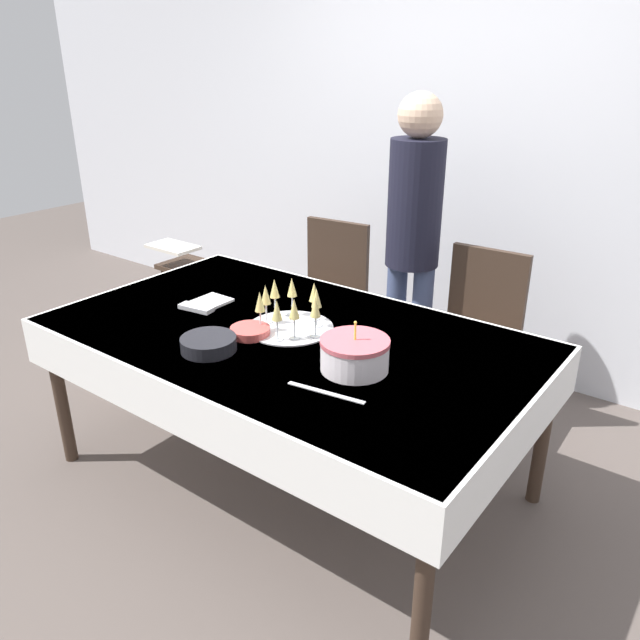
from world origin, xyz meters
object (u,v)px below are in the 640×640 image
(plate_stack_main, at_px, (209,344))
(plate_stack_dessert, at_px, (250,331))
(dining_chair_far_left, at_px, (328,296))
(birthday_cake, at_px, (355,354))
(high_chair, at_px, (185,276))
(gift_bag, at_px, (155,352))
(dining_chair_far_right, at_px, (475,336))
(champagne_tray, at_px, (290,310))
(person_standing, at_px, (414,227))

(plate_stack_main, bearing_deg, plate_stack_dessert, 80.93)
(dining_chair_far_left, xyz_separation_m, birthday_cake, (0.88, -1.04, 0.29))
(birthday_cake, relative_size, plate_stack_main, 1.17)
(high_chair, relative_size, gift_bag, 2.35)
(dining_chair_far_right, relative_size, birthday_cake, 3.67)
(birthday_cake, height_order, high_chair, birthday_cake)
(plate_stack_main, distance_m, gift_bag, 1.48)
(champagne_tray, relative_size, plate_stack_dessert, 2.22)
(dining_chair_far_left, distance_m, gift_bag, 1.13)
(dining_chair_far_right, distance_m, plate_stack_dessert, 1.22)
(dining_chair_far_left, bearing_deg, person_standing, 3.78)
(birthday_cake, relative_size, champagne_tray, 0.69)
(dining_chair_far_right, height_order, plate_stack_main, dining_chair_far_right)
(plate_stack_dessert, xyz_separation_m, person_standing, (0.16, 1.08, 0.24))
(champagne_tray, bearing_deg, gift_bag, 168.75)
(birthday_cake, xyz_separation_m, champagne_tray, (-0.43, 0.15, 0.02))
(high_chair, bearing_deg, dining_chair_far_left, 9.66)
(plate_stack_main, relative_size, high_chair, 0.31)
(dining_chair_far_left, bearing_deg, plate_stack_main, -75.27)
(plate_stack_dessert, relative_size, high_chair, 0.24)
(dining_chair_far_right, xyz_separation_m, person_standing, (-0.41, 0.03, 0.50))
(champagne_tray, bearing_deg, dining_chair_far_right, 61.76)
(birthday_cake, bearing_deg, dining_chair_far_right, 87.60)
(birthday_cake, distance_m, plate_stack_main, 0.60)
(birthday_cake, height_order, champagne_tray, birthday_cake)
(plate_stack_dessert, height_order, gift_bag, plate_stack_dessert)
(plate_stack_dessert, bearing_deg, plate_stack_main, -99.07)
(dining_chair_far_right, bearing_deg, champagne_tray, -118.24)
(birthday_cake, xyz_separation_m, gift_bag, (-1.74, 0.41, -0.67))
(high_chair, bearing_deg, champagne_tray, -25.35)
(dining_chair_far_right, distance_m, birthday_cake, 1.08)
(dining_chair_far_left, height_order, high_chair, dining_chair_far_left)
(plate_stack_main, height_order, gift_bag, plate_stack_main)
(person_standing, bearing_deg, dining_chair_far_left, -176.22)
(champagne_tray, bearing_deg, dining_chair_far_left, 116.83)
(champagne_tray, relative_size, gift_bag, 1.24)
(champagne_tray, relative_size, plate_stack_main, 1.68)
(dining_chair_far_left, distance_m, dining_chair_far_right, 0.93)
(plate_stack_dessert, bearing_deg, dining_chair_far_right, 61.64)
(plate_stack_main, distance_m, plate_stack_dessert, 0.21)
(dining_chair_far_left, distance_m, person_standing, 0.72)
(dining_chair_far_left, distance_m, champagne_tray, 1.05)
(plate_stack_dessert, xyz_separation_m, high_chair, (-1.41, 0.87, -0.29))
(plate_stack_main, xyz_separation_m, plate_stack_dessert, (0.03, 0.21, -0.01))
(high_chair, bearing_deg, plate_stack_dessert, -31.59)
(dining_chair_far_right, height_order, high_chair, dining_chair_far_right)
(birthday_cake, height_order, person_standing, person_standing)
(birthday_cake, xyz_separation_m, high_chair, (-1.93, 0.86, -0.34))
(high_chair, xyz_separation_m, gift_bag, (0.19, -0.45, -0.33))
(birthday_cake, bearing_deg, dining_chair_far_left, 130.41)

